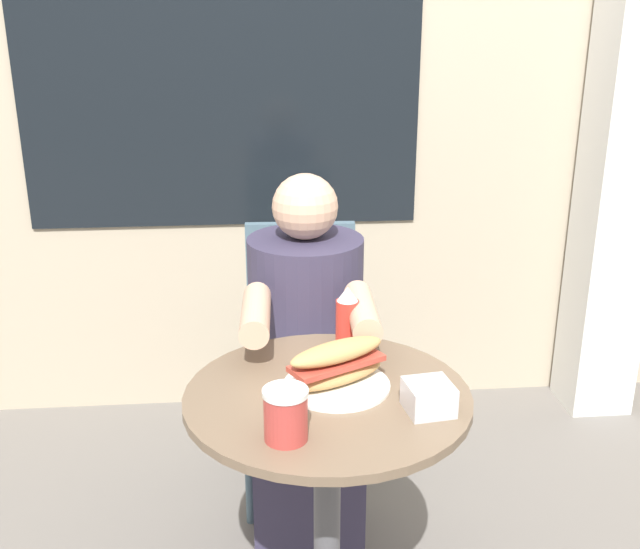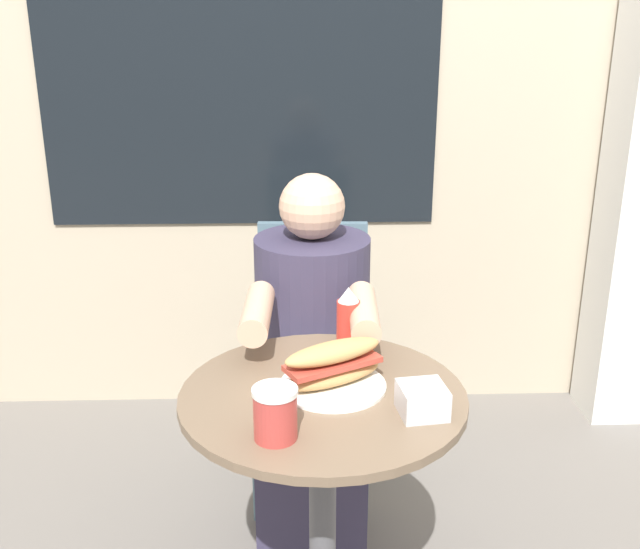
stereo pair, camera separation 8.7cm
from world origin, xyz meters
name	(u,v)px [view 2 (the right image)]	position (x,y,z in m)	size (l,w,h in m)	color
storefront_wall	(308,42)	(0.00, 1.39, 1.40)	(8.00, 0.09, 2.80)	#B7A88E
cafe_table	(323,479)	(0.00, 0.00, 0.54)	(0.60, 0.60, 0.75)	brown
diner_chair	(312,334)	(-0.01, 0.82, 0.52)	(0.39, 0.39, 0.87)	slate
seated_diner	(313,396)	(-0.01, 0.47, 0.48)	(0.33, 0.57, 1.11)	#38334C
sandwich_on_plate	(333,369)	(0.02, 0.02, 0.80)	(0.23, 0.23, 0.10)	white
drink_cup	(275,413)	(-0.09, -0.17, 0.80)	(0.09, 0.09, 0.10)	#B73D38
napkin_box	(422,400)	(0.19, -0.09, 0.78)	(0.10, 0.10, 0.06)	silver
condiment_bottle	(348,320)	(0.07, 0.21, 0.83)	(0.05, 0.05, 0.16)	red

